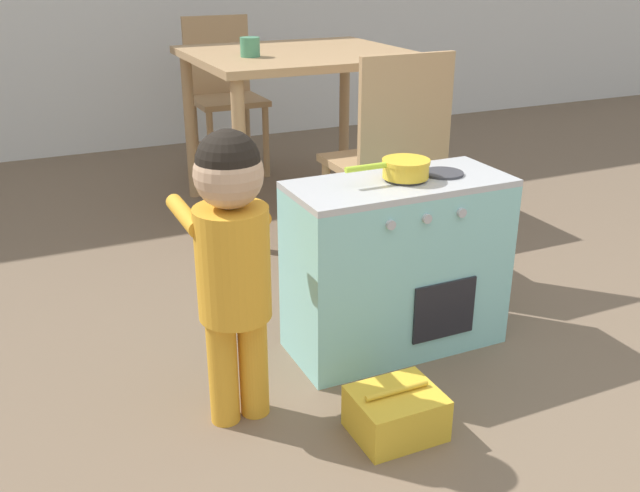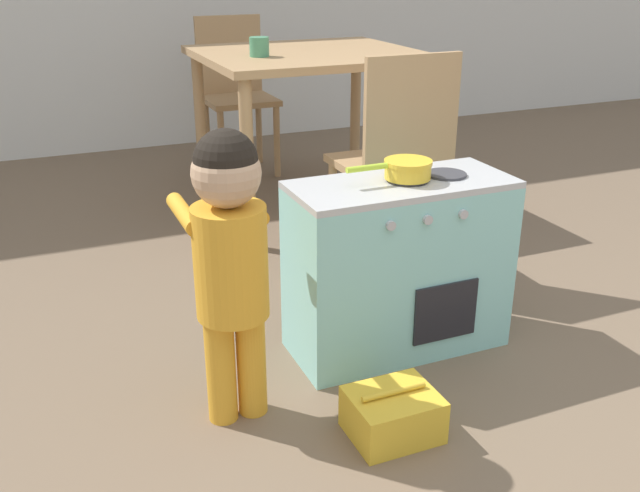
# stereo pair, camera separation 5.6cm
# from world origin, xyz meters

# --- Properties ---
(play_kitchen) EXTENTS (0.68, 0.31, 0.57)m
(play_kitchen) POSITION_xyz_m (-0.01, 1.09, 0.28)
(play_kitchen) COLOR #8CD1CC
(play_kitchen) RESTS_ON ground_plane
(toy_pot) EXTENTS (0.27, 0.14, 0.06)m
(toy_pot) POSITION_xyz_m (0.00, 1.09, 0.60)
(toy_pot) COLOR yellow
(toy_pot) RESTS_ON play_kitchen
(child_figure) EXTENTS (0.22, 0.33, 0.81)m
(child_figure) POSITION_xyz_m (-0.60, 0.93, 0.51)
(child_figure) COLOR gold
(child_figure) RESTS_ON ground_plane
(toy_basket) EXTENTS (0.23, 0.19, 0.14)m
(toy_basket) POSITION_xyz_m (-0.24, 0.68, 0.06)
(toy_basket) COLOR gold
(toy_basket) RESTS_ON ground_plane
(dining_table) EXTENTS (1.00, 0.91, 0.77)m
(dining_table) POSITION_xyz_m (0.25, 2.47, 0.66)
(dining_table) COLOR tan
(dining_table) RESTS_ON ground_plane
(dining_chair_near) EXTENTS (0.38, 0.38, 0.87)m
(dining_chair_near) POSITION_xyz_m (0.27, 1.64, 0.46)
(dining_chair_near) COLOR tan
(dining_chair_near) RESTS_ON ground_plane
(dining_chair_far) EXTENTS (0.38, 0.38, 0.87)m
(dining_chair_far) POSITION_xyz_m (0.12, 3.26, 0.46)
(dining_chair_far) COLOR tan
(dining_chair_far) RESTS_ON ground_plane
(cup_on_table) EXTENTS (0.09, 0.09, 0.08)m
(cup_on_table) POSITION_xyz_m (-0.02, 2.38, 0.81)
(cup_on_table) COLOR #478E66
(cup_on_table) RESTS_ON dining_table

